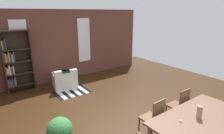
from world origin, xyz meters
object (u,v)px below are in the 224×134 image
object	(u,v)px
bookshelf_tall	(15,62)
dining_chair_far_left	(154,117)
armchair_white	(65,80)
potted_plant_by_shelf	(60,132)
dining_table	(200,120)
dining_chair_far_right	(180,105)
vase_on_table	(199,112)

from	to	relation	value
bookshelf_tall	dining_chair_far_left	bearing A→B (deg)	-67.72
armchair_white	potted_plant_by_shelf	bearing A→B (deg)	-113.99
dining_table	dining_chair_far_left	size ratio (longest dim) A/B	2.22
dining_chair_far_left	potted_plant_by_shelf	world-z (taller)	dining_chair_far_left
armchair_white	dining_chair_far_left	bearing A→B (deg)	-83.33
armchair_white	potted_plant_by_shelf	xyz separation A→B (m)	(-1.32, -2.97, 0.11)
dining_table	dining_chair_far_left	bearing A→B (deg)	121.66
dining_chair_far_left	armchair_white	xyz separation A→B (m)	(-0.45, 3.86, -0.23)
dining_table	dining_chair_far_right	bearing A→B (deg)	58.23
vase_on_table	bookshelf_tall	xyz separation A→B (m)	(-2.27, 5.35, 0.19)
armchair_white	potted_plant_by_shelf	distance (m)	3.25
dining_chair_far_left	potted_plant_by_shelf	bearing A→B (deg)	153.14
dining_table	potted_plant_by_shelf	bearing A→B (deg)	143.48
dining_chair_far_right	potted_plant_by_shelf	bearing A→B (deg)	161.71
vase_on_table	dining_chair_far_left	size ratio (longest dim) A/B	0.27
dining_table	armchair_white	xyz separation A→B (m)	(-0.92, 4.63, -0.38)
dining_chair_far_left	dining_chair_far_right	world-z (taller)	same
dining_table	bookshelf_tall	bearing A→B (deg)	113.71
dining_chair_far_right	armchair_white	xyz separation A→B (m)	(-1.40, 3.86, -0.23)
dining_table	dining_chair_far_right	xyz separation A→B (m)	(0.47, 0.76, -0.15)
dining_table	potted_plant_by_shelf	xyz separation A→B (m)	(-2.24, 1.66, -0.28)
vase_on_table	armchair_white	xyz separation A→B (m)	(-0.85, 4.63, -0.58)
dining_chair_far_left	armchair_white	distance (m)	3.90
dining_table	bookshelf_tall	xyz separation A→B (m)	(-2.35, 5.35, 0.39)
dining_table	dining_chair_far_right	world-z (taller)	dining_chair_far_right
vase_on_table	dining_table	bearing A→B (deg)	-0.00
dining_table	potted_plant_by_shelf	world-z (taller)	dining_table
dining_table	dining_chair_far_left	distance (m)	0.91
dining_table	vase_on_table	distance (m)	0.21
dining_chair_far_right	potted_plant_by_shelf	world-z (taller)	dining_chair_far_right
bookshelf_tall	armchair_white	world-z (taller)	bookshelf_tall
vase_on_table	dining_chair_far_left	distance (m)	0.93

